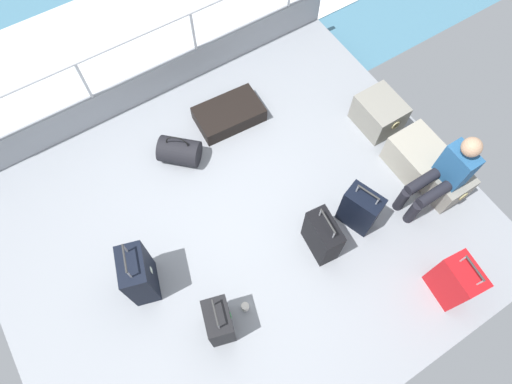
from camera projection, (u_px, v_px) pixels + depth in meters
name	position (u px, v px, depth m)	size (l,w,h in m)	color
ground_plane	(241.00, 228.00, 4.95)	(4.40, 5.20, 0.06)	gray
gunwale_port	(150.00, 84.00, 5.52)	(0.06, 5.20, 0.45)	gray
railing_port	(139.00, 52.00, 5.02)	(0.04, 4.20, 1.02)	silver
sea_wake	(115.00, 45.00, 6.56)	(12.00, 12.00, 0.01)	teal
cargo_crate_0	(379.00, 113.00, 5.36)	(0.57, 0.46, 0.40)	gray
cargo_crate_1	(416.00, 156.00, 5.10)	(0.62, 0.49, 0.40)	#9E9989
cargo_crate_2	(444.00, 182.00, 4.97)	(0.53, 0.42, 0.37)	gray
passenger_seated	(445.00, 174.00, 4.59)	(0.34, 0.66, 1.07)	#26598C
suitcase_0	(139.00, 275.00, 4.32)	(0.47, 0.36, 0.89)	black
suitcase_1	(219.00, 322.00, 4.19)	(0.40, 0.32, 0.75)	black
suitcase_2	(229.00, 114.00, 5.48)	(0.55, 0.84, 0.20)	black
suitcase_3	(455.00, 281.00, 4.34)	(0.43, 0.30, 0.77)	red
suitcase_4	(360.00, 209.00, 4.70)	(0.44, 0.35, 0.71)	black
suitcase_5	(322.00, 236.00, 4.57)	(0.45, 0.27, 0.71)	black
duffel_bag	(179.00, 151.00, 5.17)	(0.55, 0.55, 0.45)	black
paper_cup	(245.00, 307.00, 4.49)	(0.08, 0.08, 0.10)	white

